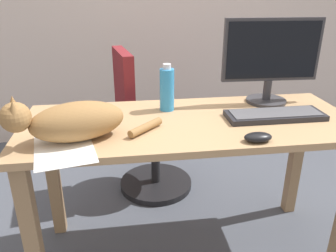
{
  "coord_description": "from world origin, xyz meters",
  "views": [
    {
      "loc": [
        -0.29,
        -1.37,
        1.29
      ],
      "look_at": [
        -0.13,
        -0.19,
        0.79
      ],
      "focal_mm": 36.29,
      "sensor_mm": 36.0,
      "label": 1
    }
  ],
  "objects": [
    {
      "name": "cat",
      "position": [
        -0.49,
        -0.14,
        0.81
      ],
      "size": [
        0.6,
        0.27,
        0.2
      ],
      "color": "olive",
      "rests_on": "desk"
    },
    {
      "name": "keyboard",
      "position": [
        0.38,
        -0.02,
        0.74
      ],
      "size": [
        0.44,
        0.15,
        0.03
      ],
      "color": "#232328",
      "rests_on": "desk"
    },
    {
      "name": "water_bottle",
      "position": [
        -0.08,
        0.15,
        0.83
      ],
      "size": [
        0.07,
        0.07,
        0.22
      ],
      "color": "#2D8CD1",
      "rests_on": "desk"
    },
    {
      "name": "paper_sheet",
      "position": [
        -0.52,
        -0.21,
        0.73
      ],
      "size": [
        0.27,
        0.33,
        0.0
      ],
      "primitive_type": "cube",
      "rotation": [
        0.0,
        0.0,
        0.2
      ],
      "color": "white",
      "rests_on": "desk"
    },
    {
      "name": "desk",
      "position": [
        0.0,
        0.0,
        0.61
      ],
      "size": [
        1.48,
        0.6,
        0.73
      ],
      "color": "tan",
      "rests_on": "ground_plane"
    },
    {
      "name": "monitor",
      "position": [
        0.43,
        0.19,
        0.95
      ],
      "size": [
        0.48,
        0.2,
        0.42
      ],
      "color": "#333338",
      "rests_on": "desk"
    },
    {
      "name": "ground_plane",
      "position": [
        0.0,
        0.0,
        0.0
      ],
      "size": [
        8.0,
        8.0,
        0.0
      ],
      "primitive_type": "plane",
      "color": "#474C56"
    },
    {
      "name": "computer_mouse",
      "position": [
        0.21,
        -0.25,
        0.75
      ],
      "size": [
        0.11,
        0.06,
        0.04
      ],
      "primitive_type": "ellipsoid",
      "color": "black",
      "rests_on": "desk"
    },
    {
      "name": "office_chair",
      "position": [
        -0.15,
        0.6,
        0.41
      ],
      "size": [
        0.49,
        0.48,
        0.94
      ],
      "color": "black",
      "rests_on": "ground_plane"
    }
  ]
}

